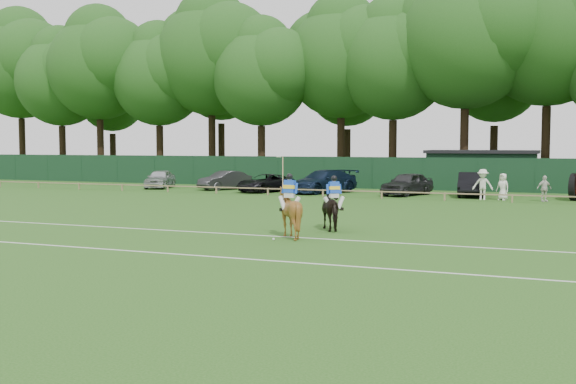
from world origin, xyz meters
The scene contains 20 objects.
ground centered at (0.00, 0.00, 0.00)m, with size 160.00×160.00×0.00m, color #1E4C14.
horse_dark centered at (3.07, 1.62, 0.84)m, with size 0.90×1.98×1.67m, color black.
horse_chestnut centered at (2.18, -1.04, 0.95)m, with size 1.53×1.72×1.89m, color brown.
sedan_silver centered at (-17.97, 21.63, 0.75)m, with size 1.76×4.38×1.49m, color #B8BBBE.
sedan_grey centered at (-12.38, 22.00, 0.72)m, with size 1.52×4.37×1.44m, color #2E2E30.
suv_black centered at (-8.38, 20.75, 0.65)m, with size 2.17×4.70×1.31m, color black.
sedan_navy centered at (-4.14, 21.37, 0.83)m, with size 2.31×5.69×1.65m, color #111E36.
hatch_grey centered at (1.94, 21.38, 0.79)m, with size 1.87×4.66×1.59m, color #2D2D30.
estate_black centered at (6.13, 22.06, 0.80)m, with size 1.70×4.88×1.61m, color black.
spectator_left centered at (7.13, 19.45, 0.97)m, with size 1.25×0.72×1.93m, color silver.
spectator_mid centered at (10.75, 19.48, 0.80)m, with size 0.94×0.39×1.60m, color silver.
spectator_right centered at (8.33, 19.58, 0.84)m, with size 0.82×0.54×1.68m, color white.
rider_dark centered at (3.07, 1.61, 1.58)m, with size 0.85×0.65×1.41m.
rider_chestnut centered at (2.18, -1.05, 1.76)m, with size 0.94×0.59×2.05m.
polo_ball centered at (1.93, -1.99, 0.04)m, with size 0.09×0.09×0.09m, color silver.
pitch_lines centered at (0.00, -3.50, 0.01)m, with size 60.00×5.10×0.01m.
pitch_rail centered at (0.00, 18.00, 0.45)m, with size 62.10×0.10×0.50m.
perimeter_fence centered at (0.00, 27.00, 1.25)m, with size 92.08×0.08×2.50m.
utility_shed centered at (6.00, 30.00, 1.54)m, with size 8.40×4.40×3.04m.
tree_row centered at (2.00, 35.00, 0.00)m, with size 96.00×12.00×21.00m, color #26561C, non-canonical shape.
Camera 1 is at (11.46, -24.36, 3.49)m, focal length 42.00 mm.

